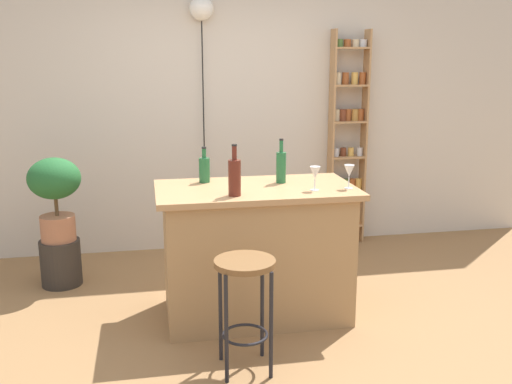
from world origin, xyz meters
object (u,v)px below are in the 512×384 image
(bottle_wine_red, at_px, (281,166))
(potted_plant, at_px, (55,190))
(wine_glass_left, at_px, (315,173))
(wine_glass_center, at_px, (349,172))
(bottle_sauce_amber, at_px, (235,176))
(bar_stool, at_px, (245,288))
(pendant_globe_light, at_px, (201,12))
(spice_shelf, at_px, (348,137))
(bottle_spirits_clear, at_px, (204,169))
(plant_stool, at_px, (61,262))

(bottle_wine_red, bearing_deg, potted_plant, 156.15)
(potted_plant, distance_m, bottle_wine_red, 1.84)
(wine_glass_left, bearing_deg, wine_glass_center, 2.67)
(bottle_sauce_amber, bearing_deg, potted_plant, 140.26)
(bar_stool, relative_size, pendant_globe_light, 0.29)
(spice_shelf, height_order, wine_glass_center, spice_shelf)
(bottle_wine_red, relative_size, wine_glass_left, 1.94)
(spice_shelf, xyz_separation_m, wine_glass_center, (-0.58, -1.66, 0.00))
(pendant_globe_light, bearing_deg, bottle_spirits_clear, -95.76)
(plant_stool, distance_m, bottle_spirits_clear, 1.55)
(bar_stool, bearing_deg, plant_stool, 128.48)
(potted_plant, bearing_deg, bottle_spirits_clear, -28.66)
(bottle_sauce_amber, height_order, wine_glass_left, bottle_sauce_amber)
(wine_glass_center, bearing_deg, potted_plant, 154.28)
(bar_stool, relative_size, potted_plant, 1.02)
(spice_shelf, height_order, plant_stool, spice_shelf)
(bottle_sauce_amber, bearing_deg, wine_glass_left, 5.14)
(bottle_sauce_amber, relative_size, wine_glass_center, 2.06)
(bottle_sauce_amber, bearing_deg, wine_glass_center, 4.38)
(plant_stool, distance_m, potted_plant, 0.61)
(plant_stool, height_order, potted_plant, potted_plant)
(bar_stool, xyz_separation_m, wine_glass_left, (0.58, 0.57, 0.55))
(bottle_spirits_clear, xyz_separation_m, wine_glass_left, (0.71, -0.40, 0.02))
(bar_stool, relative_size, bottle_sauce_amber, 2.04)
(potted_plant, bearing_deg, pendant_globe_light, 28.81)
(bottle_wine_red, xyz_separation_m, wine_glass_center, (0.42, -0.27, -0.00))
(bottle_sauce_amber, distance_m, bottle_spirits_clear, 0.47)
(bar_stool, bearing_deg, spice_shelf, 57.83)
(bottle_wine_red, height_order, pendant_globe_light, pendant_globe_light)
(bar_stool, xyz_separation_m, potted_plant, (-1.26, 1.58, 0.28))
(spice_shelf, distance_m, bottle_spirits_clear, 1.99)
(pendant_globe_light, bearing_deg, wine_glass_center, -64.23)
(bottle_wine_red, xyz_separation_m, pendant_globe_light, (-0.40, 1.43, 1.15))
(wine_glass_center, bearing_deg, wine_glass_left, -177.33)
(bottle_spirits_clear, distance_m, wine_glass_left, 0.81)
(wine_glass_left, bearing_deg, bottle_sauce_amber, -174.86)
(bar_stool, xyz_separation_m, wine_glass_center, (0.83, 0.58, 0.55))
(bottle_sauce_amber, distance_m, pendant_globe_light, 2.10)
(spice_shelf, relative_size, plant_stool, 5.48)
(potted_plant, bearing_deg, spice_shelf, 13.79)
(potted_plant, height_order, pendant_globe_light, pendant_globe_light)
(spice_shelf, relative_size, bottle_spirits_clear, 8.11)
(plant_stool, relative_size, potted_plant, 0.56)
(bar_stool, distance_m, wine_glass_left, 0.98)
(spice_shelf, relative_size, wine_glass_center, 12.70)
(spice_shelf, xyz_separation_m, bottle_wine_red, (-1.00, -1.39, 0.01))
(bottle_sauce_amber, bearing_deg, pendant_globe_light, 90.58)
(bottle_wine_red, bearing_deg, spice_shelf, 54.39)
(plant_stool, height_order, bottle_wine_red, bottle_wine_red)
(bar_stool, bearing_deg, bottle_wine_red, 64.10)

